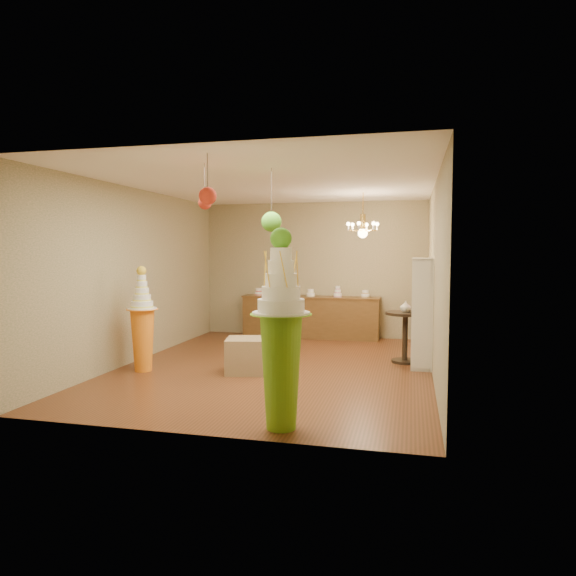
% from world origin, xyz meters
% --- Properties ---
extents(floor, '(6.50, 6.50, 0.00)m').
position_xyz_m(floor, '(0.00, 0.00, 0.00)').
color(floor, '#562D17').
rests_on(floor, ground).
extents(ceiling, '(6.50, 6.50, 0.00)m').
position_xyz_m(ceiling, '(0.00, 0.00, 3.00)').
color(ceiling, white).
rests_on(ceiling, ground).
extents(wall_back, '(5.00, 0.04, 3.00)m').
position_xyz_m(wall_back, '(0.00, 3.25, 1.50)').
color(wall_back, gray).
rests_on(wall_back, ground).
extents(wall_front, '(5.00, 0.04, 3.00)m').
position_xyz_m(wall_front, '(0.00, -3.25, 1.50)').
color(wall_front, gray).
rests_on(wall_front, ground).
extents(wall_left, '(0.04, 6.50, 3.00)m').
position_xyz_m(wall_left, '(-2.50, 0.00, 1.50)').
color(wall_left, gray).
rests_on(wall_left, ground).
extents(wall_right, '(0.04, 6.50, 3.00)m').
position_xyz_m(wall_right, '(2.50, 0.00, 1.50)').
color(wall_right, gray).
rests_on(wall_right, ground).
extents(pedestal_green, '(0.79, 0.79, 2.16)m').
position_xyz_m(pedestal_green, '(0.81, -2.85, 0.90)').
color(pedestal_green, '#75B928').
rests_on(pedestal_green, floor).
extents(pedestal_orange, '(0.52, 0.52, 1.68)m').
position_xyz_m(pedestal_orange, '(-2.00, -0.78, 0.65)').
color(pedestal_orange, orange).
rests_on(pedestal_orange, floor).
extents(burlap_riser, '(0.72, 0.72, 0.55)m').
position_xyz_m(burlap_riser, '(-0.36, -0.51, 0.27)').
color(burlap_riser, olive).
rests_on(burlap_riser, floor).
extents(sideboard, '(3.04, 0.54, 1.16)m').
position_xyz_m(sideboard, '(0.00, 2.97, 0.48)').
color(sideboard, brown).
rests_on(sideboard, floor).
extents(shelving_unit, '(0.33, 1.20, 1.80)m').
position_xyz_m(shelving_unit, '(2.34, 0.80, 0.90)').
color(shelving_unit, beige).
rests_on(shelving_unit, floor).
extents(round_table, '(0.85, 0.85, 0.88)m').
position_xyz_m(round_table, '(2.07, 0.84, 0.57)').
color(round_table, black).
rests_on(round_table, floor).
extents(vase, '(0.20, 0.20, 0.19)m').
position_xyz_m(vase, '(2.07, 0.84, 0.97)').
color(vase, beige).
rests_on(vase, round_table).
extents(pom_red_left, '(0.20, 0.20, 0.57)m').
position_xyz_m(pom_red_left, '(-0.06, -2.73, 2.53)').
color(pom_red_left, '#393029').
rests_on(pom_red_left, ceiling).
extents(pom_green_mid, '(0.26, 0.26, 0.83)m').
position_xyz_m(pom_green_mid, '(0.36, -1.59, 2.30)').
color(pom_green_mid, '#393029').
rests_on(pom_green_mid, ceiling).
extents(pom_red_right, '(0.17, 0.17, 0.57)m').
position_xyz_m(pom_red_right, '(-0.35, -2.12, 2.52)').
color(pom_red_right, '#393029').
rests_on(pom_red_right, ceiling).
extents(chandelier, '(0.81, 0.81, 0.85)m').
position_xyz_m(chandelier, '(1.26, 1.53, 2.30)').
color(chandelier, gold).
rests_on(chandelier, ceiling).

